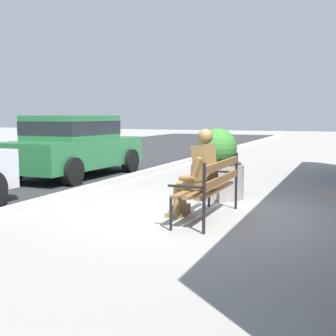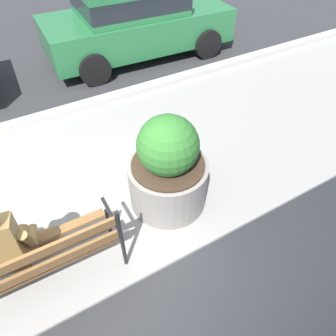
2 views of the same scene
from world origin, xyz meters
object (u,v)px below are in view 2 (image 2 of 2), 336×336
object	(u,v)px
bronze_statue_seated	(10,244)
parked_car_green	(135,18)
park_bench	(29,263)
concrete_planter	(168,170)

from	to	relation	value
bronze_statue_seated	parked_car_green	size ratio (longest dim) A/B	0.33
park_bench	bronze_statue_seated	size ratio (longest dim) A/B	1.32
park_bench	parked_car_green	distance (m)	5.69
park_bench	concrete_planter	size ratio (longest dim) A/B	1.36
bronze_statue_seated	parked_car_green	xyz separation A→B (m)	(3.43, 4.40, 0.17)
concrete_planter	parked_car_green	bearing A→B (deg)	69.58
concrete_planter	parked_car_green	world-z (taller)	parked_car_green
park_bench	bronze_statue_seated	world-z (taller)	bronze_statue_seated
bronze_statue_seated	parked_car_green	world-z (taller)	parked_car_green
park_bench	concrete_planter	distance (m)	1.81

